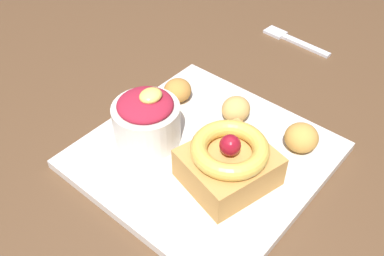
{
  "coord_description": "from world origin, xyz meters",
  "views": [
    {
      "loc": [
        -0.26,
        -0.34,
        1.13
      ],
      "look_at": [
        0.04,
        -0.09,
        0.77
      ],
      "focal_mm": 40.57,
      "sensor_mm": 36.0,
      "label": 1
    }
  ],
  "objects_px": {
    "fritter_middle": "(177,90)",
    "fritter_back": "(301,138)",
    "berry_ramekin": "(147,119)",
    "front_plate": "(204,155)",
    "fritter_front": "(236,109)",
    "cake_slice": "(229,162)",
    "fork": "(292,40)"
  },
  "relations": [
    {
      "from": "cake_slice",
      "to": "berry_ramekin",
      "type": "xyz_separation_m",
      "value": [
        -0.01,
        0.12,
        0.0
      ]
    },
    {
      "from": "berry_ramekin",
      "to": "fritter_middle",
      "type": "height_order",
      "value": "berry_ramekin"
    },
    {
      "from": "front_plate",
      "to": "fritter_back",
      "type": "relative_size",
      "value": 6.51
    },
    {
      "from": "cake_slice",
      "to": "fritter_middle",
      "type": "relative_size",
      "value": 2.87
    },
    {
      "from": "fritter_front",
      "to": "cake_slice",
      "type": "bearing_deg",
      "value": -148.58
    },
    {
      "from": "front_plate",
      "to": "berry_ramekin",
      "type": "relative_size",
      "value": 3.24
    },
    {
      "from": "front_plate",
      "to": "fritter_front",
      "type": "relative_size",
      "value": 6.87
    },
    {
      "from": "fritter_front",
      "to": "fritter_middle",
      "type": "bearing_deg",
      "value": 102.82
    },
    {
      "from": "front_plate",
      "to": "berry_ramekin",
      "type": "distance_m",
      "value": 0.08
    },
    {
      "from": "fritter_back",
      "to": "fork",
      "type": "height_order",
      "value": "fritter_back"
    },
    {
      "from": "fork",
      "to": "fritter_middle",
      "type": "bearing_deg",
      "value": 86.64
    },
    {
      "from": "fritter_middle",
      "to": "cake_slice",
      "type": "bearing_deg",
      "value": -117.0
    },
    {
      "from": "fritter_middle",
      "to": "fork",
      "type": "bearing_deg",
      "value": -7.03
    },
    {
      "from": "berry_ramekin",
      "to": "front_plate",
      "type": "bearing_deg",
      "value": -68.34
    },
    {
      "from": "cake_slice",
      "to": "fritter_front",
      "type": "bearing_deg",
      "value": 31.42
    },
    {
      "from": "berry_ramekin",
      "to": "fritter_back",
      "type": "bearing_deg",
      "value": -54.72
    },
    {
      "from": "berry_ramekin",
      "to": "fritter_middle",
      "type": "xyz_separation_m",
      "value": [
        0.08,
        0.02,
        -0.02
      ]
    },
    {
      "from": "fritter_front",
      "to": "fritter_back",
      "type": "xyz_separation_m",
      "value": [
        0.01,
        -0.09,
        0.0
      ]
    },
    {
      "from": "cake_slice",
      "to": "berry_ramekin",
      "type": "distance_m",
      "value": 0.12
    },
    {
      "from": "berry_ramekin",
      "to": "fritter_front",
      "type": "distance_m",
      "value": 0.12
    },
    {
      "from": "fork",
      "to": "cake_slice",
      "type": "bearing_deg",
      "value": 112.04
    },
    {
      "from": "front_plate",
      "to": "fork",
      "type": "bearing_deg",
      "value": 11.13
    },
    {
      "from": "fritter_middle",
      "to": "fork",
      "type": "xyz_separation_m",
      "value": [
        0.26,
        -0.03,
        -0.03
      ]
    },
    {
      "from": "front_plate",
      "to": "fork",
      "type": "xyz_separation_m",
      "value": [
        0.31,
        0.06,
        -0.0
      ]
    },
    {
      "from": "fritter_front",
      "to": "fork",
      "type": "relative_size",
      "value": 0.31
    },
    {
      "from": "berry_ramekin",
      "to": "fritter_back",
      "type": "xyz_separation_m",
      "value": [
        0.11,
        -0.15,
        -0.02
      ]
    },
    {
      "from": "cake_slice",
      "to": "front_plate",
      "type": "bearing_deg",
      "value": 70.78
    },
    {
      "from": "fritter_middle",
      "to": "fork",
      "type": "relative_size",
      "value": 0.32
    },
    {
      "from": "front_plate",
      "to": "fritter_middle",
      "type": "relative_size",
      "value": 6.8
    },
    {
      "from": "berry_ramekin",
      "to": "fritter_front",
      "type": "relative_size",
      "value": 2.12
    },
    {
      "from": "fritter_middle",
      "to": "fritter_back",
      "type": "bearing_deg",
      "value": -81.56
    },
    {
      "from": "front_plate",
      "to": "fork",
      "type": "height_order",
      "value": "front_plate"
    }
  ]
}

